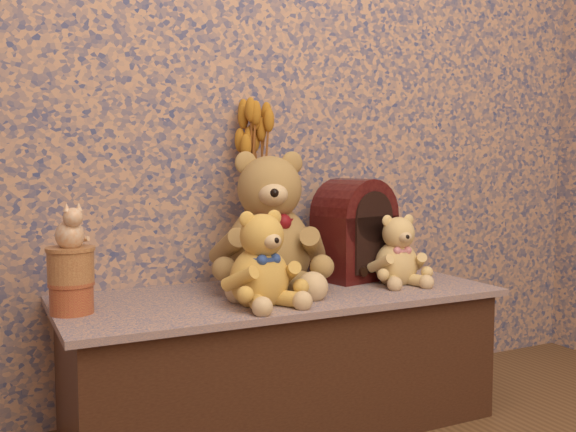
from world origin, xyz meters
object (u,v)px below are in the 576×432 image
teddy_medium (260,254)px  teddy_small (397,247)px  cathedral_radio (354,229)px  biscuit_tin_lower (72,298)px  cat_figurine (70,225)px  teddy_large (269,215)px  ceramic_vase (254,253)px

teddy_medium → teddy_small: teddy_medium is taller
teddy_medium → teddy_small: (0.53, 0.08, -0.02)m
cathedral_radio → biscuit_tin_lower: bearing=173.5°
teddy_small → cathedral_radio: bearing=129.2°
cathedral_radio → cat_figurine: cathedral_radio is taller
teddy_small → biscuit_tin_lower: size_ratio=2.18×
teddy_large → teddy_medium: teddy_large is taller
teddy_medium → biscuit_tin_lower: bearing=157.9°
teddy_large → cat_figurine: 0.62m
teddy_small → teddy_medium: bearing=-161.8°
teddy_large → teddy_small: bearing=1.3°
teddy_large → cathedral_radio: teddy_large is taller
ceramic_vase → biscuit_tin_lower: ceramic_vase is taller
cat_figurine → teddy_small: bearing=-12.3°
teddy_large → teddy_medium: (-0.12, -0.20, -0.09)m
teddy_large → cat_figurine: teddy_large is taller
cathedral_radio → cat_figurine: (-0.94, -0.10, 0.06)m
teddy_medium → biscuit_tin_lower: 0.51m
biscuit_tin_lower → teddy_medium: bearing=-13.9°
ceramic_vase → cat_figurine: bearing=-163.1°
ceramic_vase → biscuit_tin_lower: bearing=-163.1°
ceramic_vase → cathedral_radio: bearing=-14.0°
teddy_medium → biscuit_tin_lower: size_ratio=2.53×
teddy_large → cathedral_radio: (0.33, 0.02, -0.06)m
ceramic_vase → cat_figurine: (-0.60, -0.18, 0.14)m
teddy_medium → teddy_small: bearing=0.8°
teddy_medium → cathedral_radio: (0.45, 0.22, 0.03)m
cathedral_radio → biscuit_tin_lower: cathedral_radio is taller
ceramic_vase → teddy_small: bearing=-27.9°
teddy_large → teddy_small: size_ratio=1.89×
teddy_small → ceramic_vase: teddy_small is taller
teddy_medium → teddy_small: 0.54m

